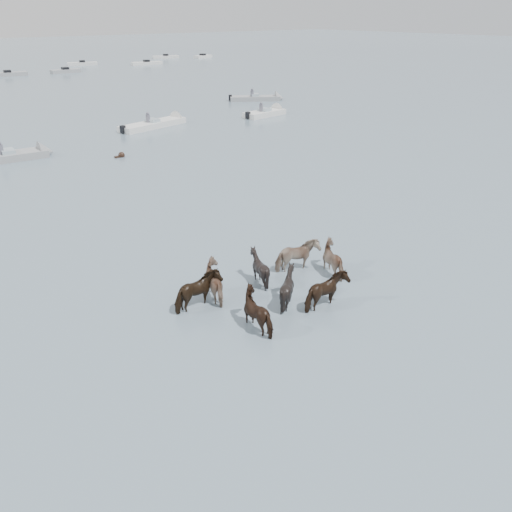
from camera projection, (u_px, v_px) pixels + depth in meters
ground at (298, 274)px, 18.96m from camera, size 400.00×400.00×0.00m
pony_herd at (273, 281)px, 17.41m from camera, size 6.99×4.05×1.42m
swimming_pony at (121, 156)px, 34.15m from camera, size 0.72×0.44×0.44m
motorboat_b at (21, 155)px, 33.74m from camera, size 5.49×2.01×1.92m
motorboat_c at (160, 123)px, 43.37m from camera, size 6.95×3.09×1.92m
motorboat_d at (270, 113)px, 47.86m from camera, size 5.04×2.11×1.92m
motorboat_e at (262, 98)px, 55.69m from camera, size 5.83×4.52×1.92m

